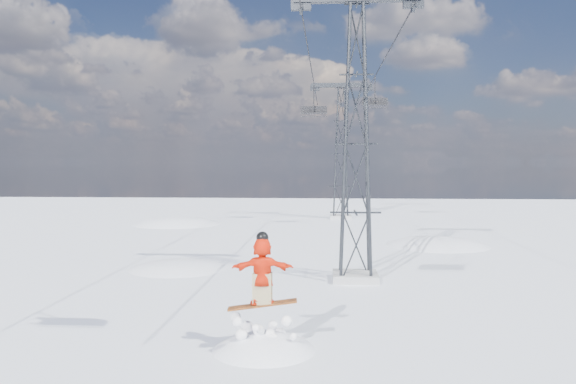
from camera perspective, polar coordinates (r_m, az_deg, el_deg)
name	(u,v)px	position (r m, az deg, el deg)	size (l,w,h in m)	color
ground	(340,343)	(15.35, 5.26, -15.05)	(120.00, 120.00, 0.00)	white
snow_terrain	(259,381)	(38.85, -2.98, -18.67)	(39.00, 37.00, 22.00)	white
lift_tower_near	(356,145)	(22.63, 6.92, 4.79)	(5.20, 1.80, 11.43)	#999999
lift_tower_far	(341,154)	(47.61, 5.40, 3.85)	(5.20, 1.80, 11.43)	#999999
haul_cables	(347,61)	(34.65, 5.99, 13.12)	(4.46, 51.00, 0.06)	black
lift_chair_mid	(375,102)	(40.70, 8.81, 9.00)	(1.83, 0.53, 2.27)	black
lift_chair_far	(314,111)	(44.16, 2.65, 8.27)	(2.06, 0.59, 2.55)	black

